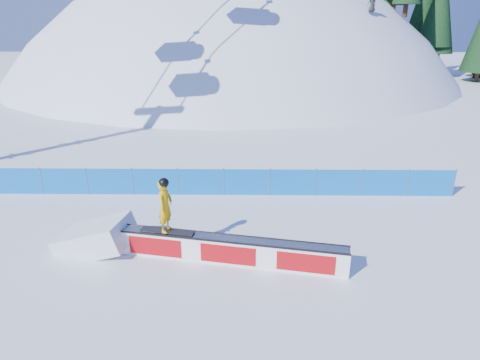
{
  "coord_description": "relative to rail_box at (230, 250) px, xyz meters",
  "views": [
    {
      "loc": [
        1.94,
        -12.83,
        7.47
      ],
      "look_at": [
        1.75,
        1.28,
        1.96
      ],
      "focal_mm": 32.0,
      "sensor_mm": 36.0,
      "label": 1
    }
  ],
  "objects": [
    {
      "name": "snow_ramp",
      "position": [
        -4.57,
        0.87,
        -0.44
      ],
      "size": [
        2.8,
        2.04,
        1.59
      ],
      "primitive_type": null,
      "rotation": [
        0.0,
        -0.31,
        -0.19
      ],
      "color": "white",
      "rests_on": "ground"
    },
    {
      "name": "ground",
      "position": [
        -1.44,
        0.98,
        -0.44
      ],
      "size": [
        160.0,
        160.0,
        0.0
      ],
      "primitive_type": "plane",
      "color": "white",
      "rests_on": "ground"
    },
    {
      "name": "snowboarder",
      "position": [
        -2.03,
        0.39,
        1.37
      ],
      "size": [
        1.81,
        0.72,
        1.86
      ],
      "rotation": [
        0.0,
        0.0,
        1.26
      ],
      "color": "black",
      "rests_on": "rail_box"
    },
    {
      "name": "rail_box",
      "position": [
        0.0,
        0.0,
        0.0
      ],
      "size": [
        7.42,
        1.9,
        0.89
      ],
      "rotation": [
        0.0,
        0.0,
        -0.19
      ],
      "color": "white",
      "rests_on": "ground"
    },
    {
      "name": "safety_fence",
      "position": [
        -1.44,
        5.48,
        0.16
      ],
      "size": [
        22.05,
        0.05,
        1.3
      ],
      "color": "blue",
      "rests_on": "ground"
    },
    {
      "name": "treeline",
      "position": [
        23.09,
        42.27,
        8.27
      ],
      "size": [
        21.68,
        12.06,
        18.37
      ],
      "color": "black",
      "rests_on": "ground"
    },
    {
      "name": "snow_hill",
      "position": [
        -1.44,
        42.98,
        -18.44
      ],
      "size": [
        64.0,
        64.0,
        64.0
      ],
      "color": "white",
      "rests_on": "ground"
    }
  ]
}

